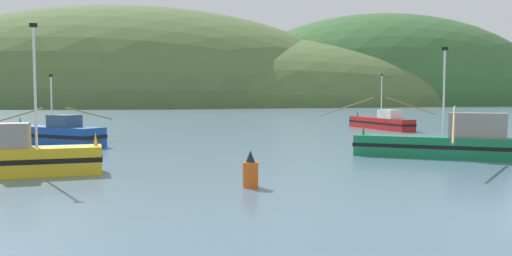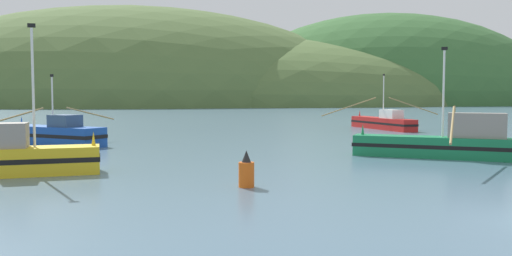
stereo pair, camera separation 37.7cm
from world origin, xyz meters
The scene contains 8 objects.
hill_mid_right centered at (-18.22, 218.09, 0.00)m, with size 206.46×165.17×81.95m, color #516B38.
hill_far_center centered at (93.40, 208.38, 0.00)m, with size 153.47×122.78×81.64m, color #386633.
hill_far_right centered at (39.90, 222.19, 0.00)m, with size 209.80×167.84×59.91m, color #516B38.
fishing_boat_blue centered at (-19.23, 28.04, 0.86)m, with size 7.99×9.68×5.44m.
fishing_boat_yellow centered at (-17.97, 13.12, 0.83)m, with size 6.99×2.53×7.24m.
fishing_boat_red centered at (13.49, 41.00, 0.80)m, with size 15.03×11.23×6.26m.
fishing_boat_green centered at (6.07, 14.93, 0.90)m, with size 11.00×13.64×6.75m.
channel_buoy centered at (-8.09, 7.94, 0.64)m, with size 0.66×0.66×1.54m.
Camera 1 is at (-12.11, -12.72, 3.81)m, focal length 35.74 mm.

